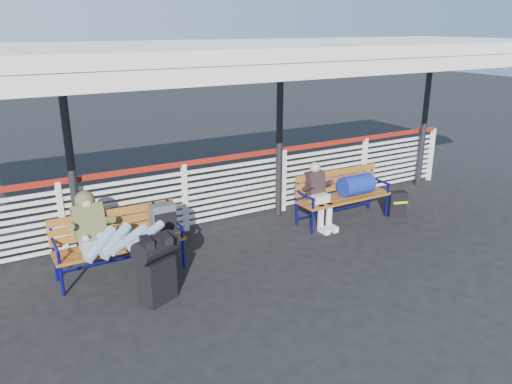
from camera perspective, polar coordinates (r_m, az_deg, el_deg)
ground at (r=7.24m, az=-2.13°, el=-9.48°), size 60.00×60.00×0.00m
fence at (r=8.58m, az=-8.13°, el=-0.29°), size 12.08×0.08×1.24m
canopy at (r=7.18m, az=-5.79°, el=15.57°), size 12.60×3.60×3.16m
luggage_stack at (r=6.52m, az=-11.30°, el=-8.32°), size 0.62×0.50×0.91m
bench_left at (r=7.38m, az=-13.80°, el=-4.29°), size 1.80×0.56×0.95m
bench_right at (r=9.18m, az=10.65°, el=0.50°), size 1.80×0.56×0.92m
traveler_man at (r=6.95m, az=-15.99°, el=-4.80°), size 0.94×1.64×0.77m
companion_person at (r=8.77m, az=7.20°, el=-0.27°), size 0.32×0.66×1.15m
suitcase_side at (r=9.69m, az=15.77°, el=-1.27°), size 0.37×0.29×0.46m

